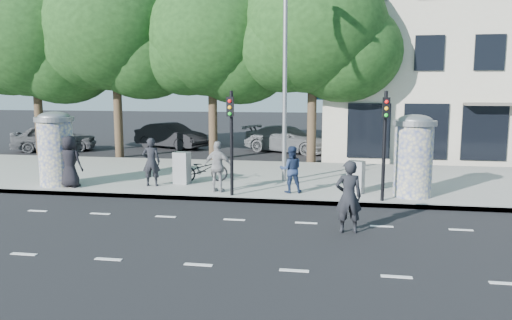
% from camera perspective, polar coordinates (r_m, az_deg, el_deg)
% --- Properties ---
extents(ground, '(120.00, 120.00, 0.00)m').
position_cam_1_polar(ground, '(12.69, -3.82, -8.48)').
color(ground, black).
rests_on(ground, ground).
extents(sidewalk, '(40.00, 8.00, 0.15)m').
position_cam_1_polar(sidewalk, '(19.85, 1.18, -2.07)').
color(sidewalk, gray).
rests_on(sidewalk, ground).
extents(curb, '(40.00, 0.10, 0.16)m').
position_cam_1_polar(curb, '(16.03, -0.89, -4.60)').
color(curb, slate).
rests_on(curb, ground).
extents(lane_dash_near, '(32.00, 0.12, 0.01)m').
position_cam_1_polar(lane_dash_near, '(10.67, -6.61, -11.81)').
color(lane_dash_near, silver).
rests_on(lane_dash_near, ground).
extents(lane_dash_far, '(32.00, 0.12, 0.01)m').
position_cam_1_polar(lane_dash_far, '(14.00, -2.49, -6.84)').
color(lane_dash_far, silver).
rests_on(lane_dash_far, ground).
extents(ad_column_left, '(1.36, 1.36, 2.65)m').
position_cam_1_polar(ad_column_left, '(19.27, -21.92, 1.40)').
color(ad_column_left, beige).
rests_on(ad_column_left, sidewalk).
extents(ad_column_right, '(1.36, 1.36, 2.65)m').
position_cam_1_polar(ad_column_right, '(16.81, 17.56, 0.68)').
color(ad_column_right, beige).
rests_on(ad_column_right, sidewalk).
extents(traffic_pole_near, '(0.22, 0.31, 3.40)m').
position_cam_1_polar(traffic_pole_near, '(16.04, -2.86, 3.20)').
color(traffic_pole_near, black).
rests_on(traffic_pole_near, sidewalk).
extents(traffic_pole_far, '(0.22, 0.31, 3.40)m').
position_cam_1_polar(traffic_pole_far, '(15.73, 14.51, 2.84)').
color(traffic_pole_far, black).
rests_on(traffic_pole_far, sidewalk).
extents(street_lamp, '(0.25, 0.93, 8.00)m').
position_cam_1_polar(street_lamp, '(18.59, 3.32, 11.82)').
color(street_lamp, slate).
rests_on(street_lamp, sidewalk).
extents(tree_far_left, '(7.20, 7.20, 9.26)m').
position_cam_1_polar(tree_far_left, '(29.12, -24.05, 12.63)').
color(tree_far_left, '#38281C').
rests_on(tree_far_left, ground).
extents(tree_mid_left, '(7.20, 7.20, 9.57)m').
position_cam_1_polar(tree_mid_left, '(26.97, -15.85, 14.08)').
color(tree_mid_left, '#38281C').
rests_on(tree_mid_left, ground).
extents(tree_near_left, '(6.80, 6.80, 8.97)m').
position_cam_1_polar(tree_near_left, '(25.43, -5.06, 13.74)').
color(tree_near_left, '#38281C').
rests_on(tree_near_left, ground).
extents(tree_center, '(7.00, 7.00, 9.30)m').
position_cam_1_polar(tree_center, '(24.29, 6.56, 14.56)').
color(tree_center, '#38281C').
rests_on(tree_center, ground).
extents(building, '(20.30, 15.85, 12.00)m').
position_cam_1_polar(building, '(33.17, 26.13, 11.56)').
color(building, '#BEB79F').
rests_on(building, ground).
extents(ped_a, '(0.97, 0.71, 1.82)m').
position_cam_1_polar(ped_a, '(18.73, -20.48, -0.17)').
color(ped_a, black).
rests_on(ped_a, sidewalk).
extents(ped_b, '(0.70, 0.53, 1.73)m').
position_cam_1_polar(ped_b, '(18.15, -11.88, -0.22)').
color(ped_b, black).
rests_on(ped_b, sidewalk).
extents(ped_c, '(0.87, 0.74, 1.57)m').
position_cam_1_polar(ped_c, '(16.71, 4.01, -1.08)').
color(ped_c, '#1E2C4B').
rests_on(ped_c, sidewalk).
extents(ped_e, '(1.10, 0.75, 1.73)m').
position_cam_1_polar(ped_e, '(16.78, -4.36, -0.77)').
color(ped_e, gray).
rests_on(ped_e, sidewalk).
extents(man_road, '(0.74, 0.54, 1.86)m').
position_cam_1_polar(man_road, '(12.81, 10.53, -4.15)').
color(man_road, black).
rests_on(man_road, ground).
extents(bicycle, '(1.25, 1.92, 0.96)m').
position_cam_1_polar(bicycle, '(18.64, -6.04, -1.07)').
color(bicycle, black).
rests_on(bicycle, sidewalk).
extents(cabinet_left, '(0.62, 0.50, 1.16)m').
position_cam_1_polar(cabinet_left, '(18.42, -8.46, -0.90)').
color(cabinet_left, gray).
rests_on(cabinet_left, sidewalk).
extents(cabinet_right, '(0.62, 0.54, 1.08)m').
position_cam_1_polar(cabinet_right, '(16.98, 11.34, -1.91)').
color(cabinet_right, gray).
rests_on(cabinet_right, sidewalk).
extents(car_left, '(3.31, 4.92, 1.56)m').
position_cam_1_polar(car_left, '(30.85, -22.05, 2.38)').
color(car_left, '#4E5055').
rests_on(car_left, ground).
extents(car_mid, '(3.22, 4.83, 1.51)m').
position_cam_1_polar(car_mid, '(30.40, -9.71, 2.75)').
color(car_mid, black).
rests_on(car_mid, ground).
extents(car_right, '(3.73, 5.45, 1.47)m').
position_cam_1_polar(car_right, '(28.28, 3.61, 2.40)').
color(car_right, slate).
rests_on(car_right, ground).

